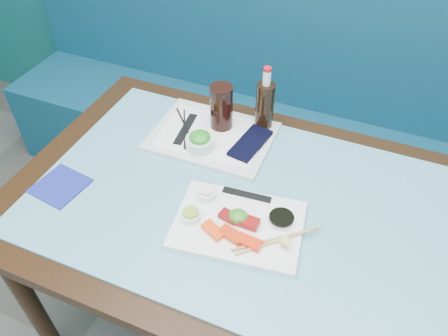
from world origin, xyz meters
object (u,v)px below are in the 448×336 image
at_px(serving_tray, 212,136).
at_px(blue_napkin, 60,186).
at_px(dining_table, 244,221).
at_px(seaweed_bowl, 200,143).
at_px(booth_bench, 305,134).
at_px(cola_glass, 221,107).
at_px(sashimi_plate, 238,225).
at_px(cola_bottle_body, 265,107).

height_order(serving_tray, blue_napkin, serving_tray).
bearing_deg(dining_table, seaweed_bowl, 145.22).
bearing_deg(booth_bench, blue_napkin, -117.96).
bearing_deg(cola_glass, booth_bench, 71.11).
xyz_separation_m(seaweed_bowl, blue_napkin, (-0.32, -0.31, -0.03)).
distance_m(sashimi_plate, seaweed_bowl, 0.34).
distance_m(booth_bench, cola_glass, 0.76).
bearing_deg(cola_glass, dining_table, -55.27).
relative_size(booth_bench, sashimi_plate, 8.72).
relative_size(serving_tray, cola_bottle_body, 2.25).
bearing_deg(cola_glass, sashimi_plate, -60.97).
bearing_deg(cola_bottle_body, seaweed_bowl, -127.88).
bearing_deg(serving_tray, dining_table, -48.29).
relative_size(booth_bench, serving_tray, 7.63).
xyz_separation_m(booth_bench, serving_tray, (-0.20, -0.62, 0.39)).
xyz_separation_m(dining_table, sashimi_plate, (0.02, -0.10, 0.10)).
bearing_deg(blue_napkin, sashimi_plate, 6.42).
bearing_deg(serving_tray, booth_bench, 71.26).
height_order(seaweed_bowl, cola_glass, cola_glass).
xyz_separation_m(sashimi_plate, blue_napkin, (-0.55, -0.06, -0.01)).
bearing_deg(sashimi_plate, dining_table, 91.57).
height_order(cola_bottle_body, blue_napkin, cola_bottle_body).
relative_size(serving_tray, blue_napkin, 2.83).
height_order(serving_tray, cola_bottle_body, cola_bottle_body).
height_order(booth_bench, serving_tray, booth_bench).
bearing_deg(sashimi_plate, seaweed_bowl, 125.02).
bearing_deg(serving_tray, cola_glass, 79.12).
bearing_deg(dining_table, sashimi_plate, -80.54).
distance_m(sashimi_plate, cola_glass, 0.44).
distance_m(dining_table, serving_tray, 0.32).
height_order(dining_table, serving_tray, serving_tray).
bearing_deg(booth_bench, cola_bottle_body, -97.19).
height_order(serving_tray, seaweed_bowl, seaweed_bowl).
height_order(cola_glass, cola_bottle_body, cola_bottle_body).
xyz_separation_m(dining_table, seaweed_bowl, (-0.21, 0.15, 0.12)).
height_order(booth_bench, sashimi_plate, booth_bench).
distance_m(sashimi_plate, cola_bottle_body, 0.45).
bearing_deg(dining_table, cola_glass, 124.73).
xyz_separation_m(dining_table, blue_napkin, (-0.53, -0.16, 0.09)).
xyz_separation_m(dining_table, cola_bottle_body, (-0.06, 0.34, 0.18)).
height_order(seaweed_bowl, blue_napkin, seaweed_bowl).
bearing_deg(booth_bench, cola_glass, -108.89).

